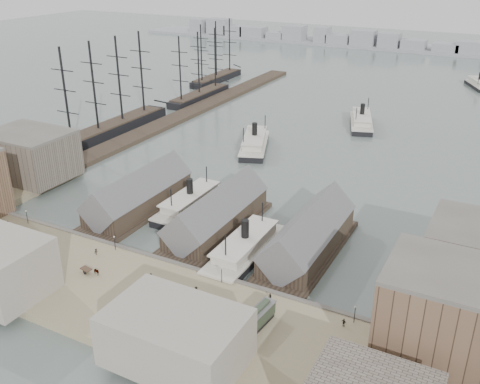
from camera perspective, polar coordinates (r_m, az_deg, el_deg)
The scene contains 38 objects.
ground at distance 132.78m, azimuth -6.11°, elevation -7.09°, with size 900.00×900.00×0.00m, color #54615D.
quay at distance 119.04m, azimuth -11.54°, elevation -11.02°, with size 180.00×30.00×2.00m, color gray.
seawall at distance 128.58m, azimuth -7.42°, elevation -7.70°, with size 180.00×1.20×2.30m, color #59544C.
west_wharf at distance 244.13m, azimuth -6.51°, elevation 7.96°, with size 10.00×220.00×1.60m, color #2D231C.
ferry_shed_west at distance 156.51m, azimuth -10.72°, elevation -0.37°, with size 14.00×42.00×12.60m.
ferry_shed_center at distance 142.96m, azimuth -2.46°, elevation -2.41°, with size 14.00×42.00×12.60m.
ferry_shed_east at distance 133.16m, azimuth 7.30°, elevation -4.75°, with size 14.00×42.00×12.60m.
warehouse_west_back at distance 184.80m, azimuth -21.47°, elevation 3.67°, with size 26.00×20.00×14.00m, color #60564C.
warehouse_east_front at distance 99.29m, azimuth 23.63°, elevation -13.38°, with size 30.00×18.00×19.00m, color brown.
street_bldg_center at distance 97.89m, azimuth -6.87°, elevation -15.10°, with size 24.00×16.00×10.00m, color gray.
lamp_post_far_w at distance 153.72m, azimuth -21.81°, elevation -2.23°, with size 0.44×0.44×3.92m.
lamp_post_near_w at distance 133.89m, azimuth -13.24°, elevation -5.04°, with size 0.44×0.44×3.92m.
lamp_post_near_e at distance 118.42m, azimuth -1.97°, elevation -8.51°, with size 0.44×0.44×3.92m.
lamp_post_far_e at distance 109.18m, azimuth 12.17°, elevation -12.32°, with size 0.44×0.44×3.92m.
far_shore at distance 437.27m, azimuth 19.35°, elevation 14.46°, with size 500.00×40.00×15.72m.
ferry_docked_west at distance 155.44m, azimuth -5.31°, elevation -1.11°, with size 8.67×28.91×10.32m.
ferry_docked_east at distance 131.64m, azimuth 0.54°, elevation -5.96°, with size 8.98×29.93×10.69m.
ferry_open_near at distance 203.50m, azimuth 1.55°, elevation 5.28°, with size 19.58×31.81×10.92m.
ferry_open_mid at distance 236.85m, azimuth 12.82°, elevation 7.42°, with size 17.52×30.63×10.48m.
ferry_open_far at distance 327.22m, azimuth 24.12°, elevation 10.46°, with size 17.59×26.21×9.06m.
sailing_ship_near at distance 228.05m, azimuth -13.58°, elevation 6.79°, with size 9.33×64.24×38.34m.
sailing_ship_mid at distance 276.24m, azimuth -4.35°, elevation 10.31°, with size 8.10×46.82×33.31m.
sailing_ship_far at distance 315.76m, azimuth -2.52°, elevation 12.14°, with size 8.15×45.26×33.49m.
tram at distance 106.32m, azimuth 1.85°, elevation -13.39°, with size 3.68×10.47×3.65m.
horse_cart_left at distance 144.17m, azimuth -23.46°, elevation -5.19°, with size 4.68×3.16×1.43m.
horse_cart_center at distance 126.54m, azimuth -15.39°, elevation -8.14°, with size 5.01×1.97×1.65m.
horse_cart_right at distance 101.50m, azimuth -1.21°, elevation -16.28°, with size 4.85×2.61×1.67m.
pedestrian_0 at distance 154.73m, azimuth -23.50°, elevation -3.13°, with size 0.62×0.45×1.69m, color black.
pedestrian_1 at distance 140.28m, azimuth -22.00°, elevation -5.74°, with size 0.79×0.61×1.62m, color black.
pedestrian_2 at distance 133.96m, azimuth -15.10°, elevation -6.18°, with size 1.02×0.59×1.58m, color black.
pedestrian_3 at distance 131.81m, azimuth -19.63°, elevation -7.34°, with size 0.98×0.41×1.67m, color black.
pedestrian_4 at distance 121.90m, azimuth -9.48°, elevation -8.88°, with size 0.80×0.52×1.64m, color black.
pedestrian_5 at distance 114.75m, azimuth -8.71°, elevation -11.17°, with size 0.59×0.43×1.61m, color black.
pedestrian_6 at distance 114.14m, azimuth 3.23°, elevation -11.11°, with size 0.77×0.60×1.58m, color black.
pedestrian_7 at distance 100.76m, azimuth -0.16°, elevation -16.61°, with size 1.12×0.64×1.73m, color black.
pedestrian_8 at distance 108.87m, azimuth 11.02°, elevation -13.52°, with size 1.06×0.44×1.81m, color black.
pedestrian_9 at distance 101.33m, azimuth 11.34°, elevation -16.92°, with size 0.84×0.54×1.71m, color black.
pedestrian_10 at distance 116.06m, azimuth -4.70°, elevation -10.41°, with size 1.18×0.68×1.83m, color black.
Camera 1 is at (65.05, -93.03, 68.87)m, focal length 40.00 mm.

